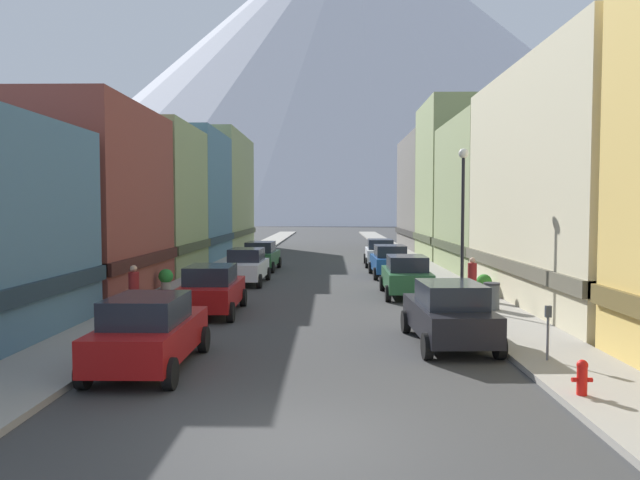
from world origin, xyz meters
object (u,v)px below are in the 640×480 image
object	(u,v)px
car_left_1	(212,289)
fire_hydrant_near	(582,376)
car_right_3	(380,252)
trash_bin_right	(492,296)
parking_meter_near	(548,325)
pedestrian_1	(472,280)
car_right_2	(390,261)
pedestrian_0	(134,292)
car_right_1	(406,276)
streetlamp_right	(463,204)
car_right_0	(449,313)
potted_plant_1	(166,278)
potted_plant_0	(484,283)
car_left_0	(149,332)
car_left_2	(246,266)
car_left_3	(261,256)

from	to	relation	value
car_left_1	fire_hydrant_near	size ratio (longest dim) A/B	6.29
car_right_3	trash_bin_right	size ratio (longest dim) A/B	4.54
parking_meter_near	pedestrian_1	distance (m)	9.85
car_right_3	fire_hydrant_near	xyz separation A→B (m)	(1.65, -28.08, -0.37)
car_right_2	car_right_3	distance (m)	6.42
fire_hydrant_near	pedestrian_0	world-z (taller)	pedestrian_0
car_right_3	car_right_1	bearing A→B (deg)	-90.00
fire_hydrant_near	streetlamp_right	world-z (taller)	streetlamp_right
car_right_0	car_right_2	world-z (taller)	same
potted_plant_1	streetlamp_right	distance (m)	13.70
trash_bin_right	potted_plant_0	bearing A→B (deg)	79.77
car_left_0	car_left_1	world-z (taller)	same
car_right_1	car_left_1	bearing A→B (deg)	-149.16
parking_meter_near	fire_hydrant_near	bearing A→B (deg)	-96.34
car_left_2	pedestrian_1	distance (m)	11.66
parking_meter_near	potted_plant_1	bearing A→B (deg)	135.51
trash_bin_right	potted_plant_1	bearing A→B (deg)	158.51
car_left_3	car_right_2	distance (m)	8.31
pedestrian_0	car_left_0	bearing A→B (deg)	-68.70
car_right_3	potted_plant_0	size ratio (longest dim) A/B	4.97
car_right_3	streetlamp_right	size ratio (longest dim) A/B	0.76
car_left_1	car_right_3	bearing A→B (deg)	67.52
parking_meter_near	pedestrian_0	size ratio (longest dim) A/B	0.77
car_right_2	trash_bin_right	world-z (taller)	car_right_2
car_right_2	potted_plant_0	xyz separation A→B (m)	(3.20, -8.09, -0.23)
pedestrian_0	streetlamp_right	size ratio (longest dim) A/B	0.30
potted_plant_0	pedestrian_0	distance (m)	14.17
car_left_1	car_left_2	bearing A→B (deg)	90.00
car_left_1	car_right_0	size ratio (longest dim) A/B	0.99
car_right_0	pedestrian_1	distance (m)	8.00
car_left_0	pedestrian_0	size ratio (longest dim) A/B	2.55
car_right_3	streetlamp_right	bearing A→B (deg)	-85.00
car_left_2	trash_bin_right	xyz separation A→B (m)	(10.15, -8.47, -0.26)
car_left_0	car_right_1	size ratio (longest dim) A/B	1.00
car_left_2	car_right_3	bearing A→B (deg)	51.75
fire_hydrant_near	pedestrian_1	world-z (taller)	pedestrian_1
streetlamp_right	pedestrian_0	bearing A→B (deg)	-171.34
car_left_0	car_right_1	xyz separation A→B (m)	(7.60, 11.97, 0.00)
parking_meter_near	streetlamp_right	xyz separation A→B (m)	(-0.40, 7.63, 2.97)
parking_meter_near	trash_bin_right	size ratio (longest dim) A/B	1.36
parking_meter_near	potted_plant_0	distance (m)	10.95
fire_hydrant_near	parking_meter_near	distance (m)	2.76
streetlamp_right	potted_plant_1	bearing A→B (deg)	158.38
fire_hydrant_near	potted_plant_0	bearing A→B (deg)	83.49
car_left_3	parking_meter_near	world-z (taller)	car_left_3
fire_hydrant_near	car_right_1	bearing A→B (deg)	96.61
car_left_0	fire_hydrant_near	bearing A→B (deg)	-13.87
car_left_1	car_right_3	size ratio (longest dim) A/B	1.00
car_right_0	potted_plant_1	size ratio (longest dim) A/B	4.85
car_right_3	fire_hydrant_near	world-z (taller)	car_right_3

